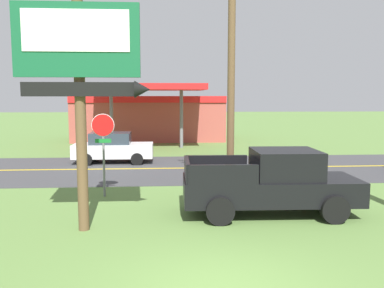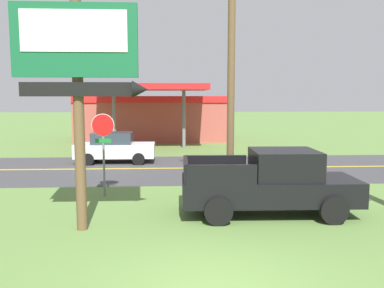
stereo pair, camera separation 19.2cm
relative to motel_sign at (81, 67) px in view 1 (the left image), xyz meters
The scene contains 8 objects.
road_asphalt 10.73m from the motel_sign, 71.61° to the left, with size 140.00×8.00×0.02m, color #3D3D3F.
road_centre_line 10.73m from the motel_sign, 71.61° to the left, with size 126.00×0.20×0.01m, color gold.
motel_sign is the anchor object (origin of this frame).
stop_sign 4.44m from the motel_sign, 90.89° to the left, with size 0.80×0.08×2.95m.
utility_pole 5.91m from the motel_sign, 40.49° to the left, with size 2.06×0.26×9.41m.
gas_station 23.47m from the motel_sign, 87.85° to the left, with size 12.00×11.50×4.40m.
pickup_black_parked_on_lawn 6.38m from the motel_sign, 13.14° to the left, with size 5.25×2.34×1.96m.
car_white_mid_lane 11.88m from the motel_sign, 93.44° to the left, with size 4.20×2.00×1.64m.
Camera 1 is at (-1.02, -6.96, 3.53)m, focal length 38.22 mm.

